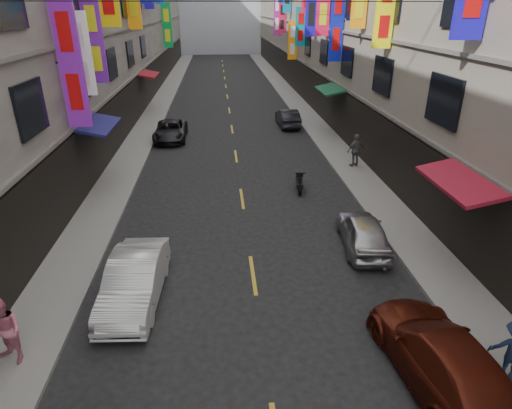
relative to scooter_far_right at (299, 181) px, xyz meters
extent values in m
cube|color=slate|center=(-8.73, 17.18, -0.38)|extent=(2.00, 90.00, 0.12)
cube|color=slate|center=(3.27, 17.18, -0.38)|extent=(2.00, 90.00, 0.12)
cube|color=black|center=(-9.68, 17.18, 1.06)|extent=(0.12, 85.50, 3.00)
cube|color=#66635E|center=(-9.67, 17.18, 2.76)|extent=(0.16, 90.00, 0.14)
cube|color=#66635E|center=(-9.67, 17.18, 5.96)|extent=(0.16, 90.00, 0.14)
cube|color=black|center=(4.22, 17.18, 1.06)|extent=(0.12, 85.50, 3.00)
cube|color=#66635E|center=(4.21, 17.18, 2.76)|extent=(0.16, 90.00, 0.14)
cube|color=#66635E|center=(4.21, 17.18, 5.96)|extent=(0.16, 90.00, 0.14)
cube|color=#751DA0|center=(-9.19, -0.64, 5.41)|extent=(0.88, 0.18, 4.95)
cylinder|color=black|center=(-9.24, -0.64, 5.41)|extent=(0.98, 0.08, 0.08)
cube|color=white|center=(-9.25, 1.25, 5.53)|extent=(0.75, 0.18, 3.36)
cylinder|color=black|center=(-9.30, 1.25, 5.53)|extent=(0.85, 0.08, 0.08)
cube|color=#FFF70D|center=(3.77, 1.64, 7.26)|extent=(0.81, 0.18, 3.25)
cylinder|color=black|center=(3.82, 1.64, 7.26)|extent=(0.91, 0.08, 0.08)
cube|color=#60198E|center=(-9.22, 3.41, 6.00)|extent=(0.82, 0.18, 3.93)
cylinder|color=black|center=(-9.27, 3.41, 6.00)|extent=(0.92, 0.08, 0.08)
cube|color=#0E1AAD|center=(3.78, 9.55, 6.56)|extent=(0.79, 0.18, 4.71)
cylinder|color=black|center=(3.83, 9.55, 6.56)|extent=(0.89, 0.08, 0.08)
cube|color=#0B7684|center=(3.74, 21.33, 5.77)|extent=(0.88, 0.18, 3.15)
cylinder|color=black|center=(3.79, 21.33, 5.77)|extent=(0.98, 0.08, 0.08)
cube|color=orange|center=(3.74, 25.24, 4.42)|extent=(0.87, 0.18, 3.51)
cylinder|color=black|center=(3.79, 25.24, 4.42)|extent=(0.97, 0.08, 0.08)
cube|color=#DE1441|center=(3.79, 32.86, 6.31)|extent=(0.76, 0.18, 3.35)
cylinder|color=black|center=(3.84, 32.86, 6.31)|extent=(0.86, 0.08, 0.08)
cube|color=#0B813A|center=(-9.10, 35.07, 5.44)|extent=(1.06, 0.18, 4.78)
cylinder|color=black|center=(-9.15, 35.07, 5.44)|extent=(1.16, 0.08, 0.08)
cube|color=#971B92|center=(3.80, 37.32, 6.53)|extent=(0.75, 0.18, 4.69)
cylinder|color=black|center=(3.85, 37.32, 6.53)|extent=(0.85, 0.08, 0.08)
cube|color=maroon|center=(3.57, -6.82, 2.56)|extent=(1.39, 3.20, 0.41)
cube|color=navy|center=(-9.03, 1.18, 2.56)|extent=(1.39, 3.20, 0.41)
cube|color=#154F2D|center=(3.57, 9.18, 2.56)|extent=(1.39, 3.20, 0.41)
cube|color=maroon|center=(-9.03, 17.18, 2.56)|extent=(1.39, 3.20, 0.41)
cube|color=gold|center=(-2.73, -6.82, -0.44)|extent=(0.12, 2.20, 0.01)
cube|color=gold|center=(-2.73, -0.82, -0.44)|extent=(0.12, 2.20, 0.01)
cube|color=gold|center=(-2.73, 5.18, -0.44)|extent=(0.12, 2.20, 0.01)
cube|color=gold|center=(-2.73, 11.18, -0.44)|extent=(0.12, 2.20, 0.01)
cube|color=gold|center=(-2.73, 17.18, -0.44)|extent=(0.12, 2.20, 0.01)
cube|color=gold|center=(-2.73, 23.18, -0.44)|extent=(0.12, 2.20, 0.01)
cube|color=gold|center=(-2.73, 29.18, -0.44)|extent=(0.12, 2.20, 0.01)
cube|color=gold|center=(-2.73, 35.18, -0.44)|extent=(0.12, 2.20, 0.01)
cube|color=gold|center=(-2.73, 41.18, -0.44)|extent=(0.12, 2.20, 0.01)
cube|color=gold|center=(-2.73, 47.18, -0.44)|extent=(0.12, 2.20, 0.01)
cube|color=gold|center=(-2.73, 53.18, -0.44)|extent=(0.12, 2.20, 0.01)
cylinder|color=black|center=(-0.09, -0.68, -0.19)|extent=(0.18, 0.51, 0.50)
cylinder|color=black|center=(0.08, 0.61, -0.19)|extent=(0.18, 0.51, 0.50)
cube|color=black|center=(0.00, -0.03, -0.04)|extent=(0.47, 1.33, 0.18)
cube|color=black|center=(0.03, 0.22, 0.31)|extent=(0.39, 0.59, 0.22)
cylinder|color=black|center=(-0.08, -0.58, 0.26)|extent=(0.13, 0.36, 0.88)
cylinder|color=black|center=(-0.08, -0.58, 0.61)|extent=(0.50, 0.12, 0.06)
imported|color=silver|center=(-6.21, -7.78, 0.23)|extent=(1.63, 4.12, 1.34)
imported|color=black|center=(-6.73, 8.94, 0.15)|extent=(1.95, 4.24, 1.18)
imported|color=#4F180D|center=(1.13, -11.44, 0.23)|extent=(2.33, 4.82, 1.35)
imported|color=#B1B1B6|center=(1.27, -5.41, 0.17)|extent=(1.78, 3.72, 1.23)
imported|color=#222229|center=(1.27, 11.67, 0.17)|extent=(1.39, 3.75, 1.22)
imported|color=#D5718A|center=(-8.72, -10.08, 0.54)|extent=(1.01, 0.91, 1.72)
imported|color=#5B5B5E|center=(3.44, 2.62, 0.55)|extent=(1.15, 0.88, 1.74)
camera|label=1|loc=(-3.64, -18.24, 7.33)|focal=30.00mm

